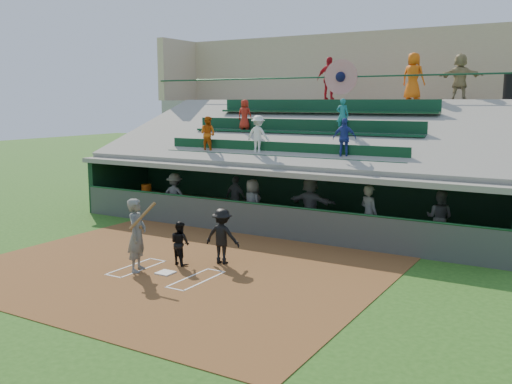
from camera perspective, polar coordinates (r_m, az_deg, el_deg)
The scene contains 23 objects.
ground at distance 15.58m, azimuth -9.04°, elevation -8.09°, with size 100.00×100.00×0.00m, color #285718.
dirt_slab at distance 15.95m, azimuth -7.89°, elevation -7.62°, with size 11.00×9.00×0.02m, color brown.
home_plate at distance 15.57m, azimuth -9.04°, elevation -7.97°, with size 0.43×0.43×0.03m, color silver.
batters_box_chalk at distance 15.57m, azimuth -9.04°, elevation -8.01°, with size 2.65×1.85×0.01m.
dugout_floor at distance 21.03m, azimuth 2.74°, elevation -3.42°, with size 16.00×3.50×0.04m, color gray.
concourse_slab at distance 26.79m, azimuth 9.55°, elevation 4.10°, with size 20.00×3.00×4.60m, color gray.
grandstand at distance 24.04m, azimuth 6.97°, elevation 3.50°, with size 20.40×10.40×7.80m.
batter_at_plate at distance 15.66m, azimuth -11.81°, elevation -4.22°, with size 0.98×0.85×1.99m.
catcher at distance 16.17m, azimuth -7.61°, elevation -5.08°, with size 0.60×0.47×1.23m, color black.
home_umpire at distance 16.14m, azimuth -3.40°, elevation -4.43°, with size 1.01×0.58×1.57m, color black.
dugout_bench at distance 22.09m, azimuth 3.86°, elevation -2.17°, with size 15.24×0.46×0.46m, color olive.
white_table at distance 23.94m, azimuth -10.97°, elevation -1.10°, with size 0.84×0.63×0.74m, color silver.
water_cooler at distance 23.86m, azimuth -10.90°, elevation 0.27°, with size 0.41×0.41×0.41m, color #CF510C.
dugout_player_a at distance 22.55m, azimuth -8.12°, elevation -0.35°, with size 1.12×0.65×1.74m, color #60625D.
dugout_player_b at distance 22.12m, azimuth -2.03°, elevation -0.55°, with size 0.98×0.41×1.66m, color #535651.
dugout_player_c at distance 20.36m, azimuth -0.36°, elevation -1.21°, with size 0.87×0.57×1.78m, color #5B5E59.
dugout_player_d at distance 20.08m, azimuth 5.46°, elevation -1.19°, with size 1.79×0.57×1.93m, color #5E605B.
dugout_player_e at distance 18.65m, azimuth 11.21°, elevation -2.18°, with size 0.69×0.45×1.89m, color #5F615C.
dugout_player_f at distance 19.04m, azimuth 17.87°, elevation -2.44°, with size 0.85×0.66×1.74m, color #565954.
trash_bin at distance 24.20m, azimuth 24.26°, elevation 9.53°, with size 0.66×0.66×0.99m, color black.
concourse_staff_a at distance 26.23m, azimuth 7.36°, elevation 11.18°, with size 1.13×0.47×1.93m, color red.
concourse_staff_b at distance 24.62m, azimuth 15.45°, elevation 11.07°, with size 0.94×0.61×1.93m, color #E65E0D.
concourse_staff_c at distance 24.70m, azimuth 19.74°, elevation 10.78°, with size 1.72×0.55×1.85m, color tan.
Camera 1 is at (9.55, -11.43, 4.57)m, focal length 40.00 mm.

